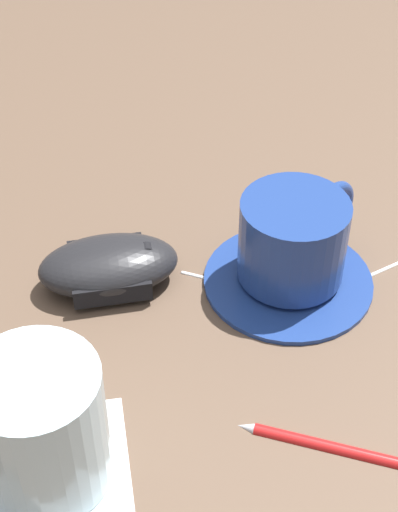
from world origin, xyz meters
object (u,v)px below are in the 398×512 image
(saucer, at_px, (288,279))
(coffee_cup, at_px, (295,238))
(pen, at_px, (354,449))
(computer_mouse, at_px, (109,265))
(drinking_glass, at_px, (41,427))

(saucer, bearing_deg, coffee_cup, -27.95)
(coffee_cup, bearing_deg, saucer, 152.05)
(pen, bearing_deg, saucer, 6.31)
(saucer, distance_m, coffee_cup, 0.04)
(computer_mouse, height_order, drinking_glass, drinking_glass)
(drinking_glass, bearing_deg, pen, -89.67)
(pen, bearing_deg, coffee_cup, 5.12)
(saucer, bearing_deg, computer_mouse, 85.93)
(coffee_cup, relative_size, computer_mouse, 0.85)
(coffee_cup, distance_m, drinking_glass, 0.26)
(saucer, xyz_separation_m, pen, (-0.17, -0.02, 0.00))
(saucer, height_order, computer_mouse, computer_mouse)
(coffee_cup, distance_m, pen, 0.18)
(computer_mouse, distance_m, drinking_glass, 0.19)
(coffee_cup, relative_size, drinking_glass, 1.09)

